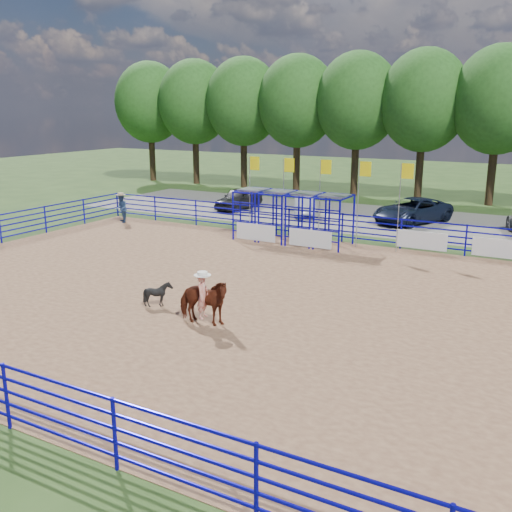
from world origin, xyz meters
name	(u,v)px	position (x,y,z in m)	size (l,w,h in m)	color
ground	(244,297)	(0.00, 0.00, 0.00)	(120.00, 120.00, 0.00)	#375321
arena_dirt	(244,297)	(0.00, 0.00, 0.01)	(30.00, 20.00, 0.02)	#936949
gravel_strip	(382,220)	(0.00, 17.00, 0.01)	(40.00, 10.00, 0.01)	gray
horse_and_rider	(203,298)	(0.26, -3.00, 0.89)	(1.90, 1.06, 2.43)	#5B2212
calf	(158,294)	(-2.05, -2.33, 0.46)	(0.71, 0.80, 0.88)	black
spectator_cowboy	(121,208)	(-13.34, 8.52, 0.90)	(1.05, 1.03, 1.76)	navy
car_a	(239,198)	(-9.71, 16.14, 0.72)	(1.67, 4.14, 1.41)	black
car_b	(305,205)	(-4.82, 16.15, 0.62)	(1.30, 3.72, 1.23)	#979AA0
car_c	(412,210)	(1.84, 16.91, 0.74)	(2.43, 5.27, 1.46)	black
perimeter_fence	(244,277)	(0.00, 0.00, 0.75)	(30.10, 20.10, 1.50)	#0D08B2
chute_assembly	(299,218)	(-1.90, 8.84, 1.26)	(19.32, 2.41, 4.20)	#0D08B2
treeline	(425,96)	(0.00, 26.00, 7.53)	(56.40, 6.40, 11.24)	#3F2B19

